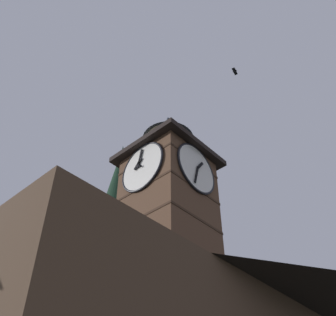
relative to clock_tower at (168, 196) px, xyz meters
name	(u,v)px	position (x,y,z in m)	size (l,w,h in m)	color
clock_tower	(168,196)	(0.00, 0.00, 0.00)	(3.75, 3.75, 8.56)	brown
flying_bird_high	(235,71)	(-3.23, 2.35, 9.48)	(0.57, 0.30, 0.14)	black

